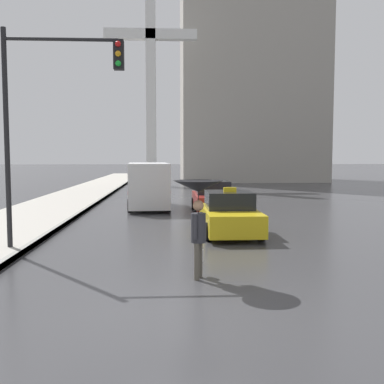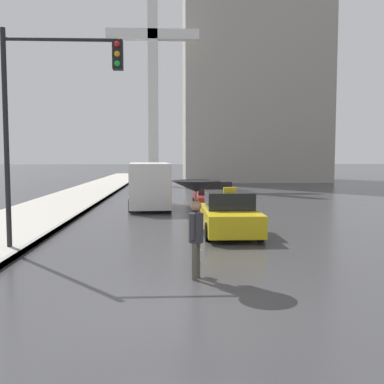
% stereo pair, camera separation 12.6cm
% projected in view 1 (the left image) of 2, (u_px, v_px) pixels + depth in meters
% --- Properties ---
extents(ground_plane, '(300.00, 300.00, 0.00)m').
position_uv_depth(ground_plane, '(189.00, 311.00, 7.87)').
color(ground_plane, '#38383A').
extents(taxi, '(1.91, 4.12, 1.64)m').
position_uv_depth(taxi, '(230.00, 215.00, 15.72)').
color(taxi, gold).
rests_on(taxi, ground_plane).
extents(sedan_red, '(1.91, 4.35, 1.52)m').
position_uv_depth(sedan_red, '(213.00, 198.00, 21.86)').
color(sedan_red, maroon).
rests_on(sedan_red, ground_plane).
extents(ambulance_van, '(2.33, 5.29, 2.36)m').
position_uv_depth(ambulance_van, '(148.00, 183.00, 23.43)').
color(ambulance_van, silver).
rests_on(ambulance_van, ground_plane).
extents(pedestrian_with_umbrella, '(1.10, 1.10, 2.18)m').
position_uv_depth(pedestrian_with_umbrella, '(198.00, 199.00, 9.82)').
color(pedestrian_with_umbrella, '#4C473D').
rests_on(pedestrian_with_umbrella, ground_plane).
extents(traffic_light, '(3.31, 0.38, 6.20)m').
position_uv_depth(traffic_light, '(51.00, 100.00, 12.33)').
color(traffic_light, black).
rests_on(traffic_light, ground_plane).
extents(building_tower_near, '(15.25, 10.89, 35.44)m').
position_uv_depth(building_tower_near, '(250.00, 21.00, 49.66)').
color(building_tower_near, '#A39E93').
rests_on(building_tower_near, ground_plane).
extents(monument_cross, '(8.39, 0.90, 19.07)m').
position_uv_depth(monument_cross, '(151.00, 67.00, 40.88)').
color(monument_cross, white).
rests_on(monument_cross, ground_plane).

